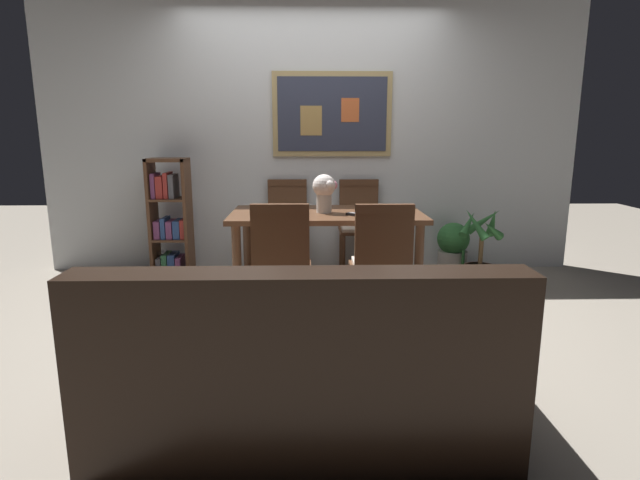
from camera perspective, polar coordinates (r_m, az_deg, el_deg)
ground_plane at (r=3.90m, az=-0.80°, el=-8.35°), size 12.00×12.00×0.00m
wall_back_with_painting at (r=5.04m, az=-0.96°, el=11.40°), size 5.20×0.14×2.60m
dining_table at (r=4.15m, az=0.76°, el=1.87°), size 1.55×0.83×0.72m
dining_chair_near_left at (r=3.43m, az=-4.37°, el=-1.89°), size 0.40×0.41×0.91m
dining_chair_near_right at (r=3.44m, az=6.92°, el=-1.91°), size 0.40×0.41×0.91m
dining_chair_far_right at (r=4.93m, az=4.46°, el=2.40°), size 0.40×0.41×0.91m
dining_chair_far_left at (r=4.92m, az=-3.70°, el=2.39°), size 0.40×0.41×0.91m
leather_couch at (r=2.35m, az=-2.17°, el=-14.43°), size 1.80×0.84×0.84m
bookshelf at (r=4.96m, az=-16.49°, el=1.88°), size 0.36×0.28×1.13m
potted_ivy at (r=5.10m, az=14.73°, el=-0.85°), size 0.31×0.32×0.55m
potted_palm at (r=4.73m, az=17.59°, el=-1.77°), size 0.43×0.44×0.73m
flower_vase at (r=4.09m, az=0.52°, el=5.65°), size 0.20×0.19×0.31m
tv_remote at (r=3.95m, az=3.96°, el=2.87°), size 0.14×0.14×0.02m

